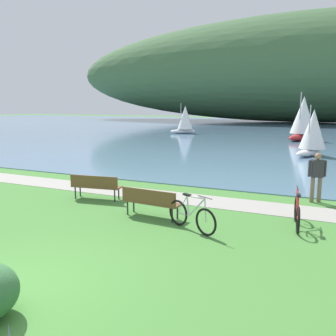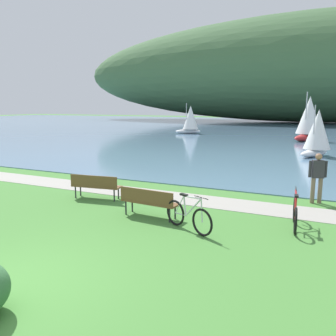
{
  "view_description": "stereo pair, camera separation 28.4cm",
  "coord_description": "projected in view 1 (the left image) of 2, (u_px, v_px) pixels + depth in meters",
  "views": [
    {
      "loc": [
        4.97,
        -4.21,
        3.28
      ],
      "look_at": [
        -0.32,
        7.52,
        1.0
      ],
      "focal_mm": 37.79,
      "sensor_mm": 36.0,
      "label": 1
    },
    {
      "loc": [
        5.23,
        -4.09,
        3.28
      ],
      "look_at": [
        -0.32,
        7.52,
        1.0
      ],
      "focal_mm": 37.79,
      "sensor_mm": 36.0,
      "label": 2
    }
  ],
  "objects": [
    {
      "name": "park_bench_further_along",
      "position": [
        151.0,
        201.0,
        10.4
      ],
      "size": [
        1.83,
        0.61,
        0.88
      ],
      "color": "brown",
      "rests_on": "ground"
    },
    {
      "name": "sailboat_mid_bay",
      "position": [
        303.0,
        118.0,
        32.78
      ],
      "size": [
        2.94,
        3.92,
        4.46
      ],
      "color": "#B22323",
      "rests_on": "bay_water"
    },
    {
      "name": "bicycle_beside_path",
      "position": [
        297.0,
        213.0,
        9.62
      ],
      "size": [
        0.28,
        1.76,
        1.01
      ],
      "color": "black",
      "rests_on": "ground"
    },
    {
      "name": "distant_hillside",
      "position": [
        308.0,
        69.0,
        67.4
      ],
      "size": [
        101.22,
        28.0,
        20.36
      ],
      "primitive_type": "ellipsoid",
      "color": "#42663D",
      "rests_on": "bay_water"
    },
    {
      "name": "sailboat_nearest_to_shore",
      "position": [
        313.0,
        132.0,
        22.71
      ],
      "size": [
        2.23,
        2.84,
        3.28
      ],
      "color": "white",
      "rests_on": "bay_water"
    },
    {
      "name": "bay_water",
      "position": [
        289.0,
        129.0,
        50.36
      ],
      "size": [
        180.0,
        80.0,
        0.04
      ],
      "primitive_type": "cube",
      "color": "#5B7F9E",
      "rests_on": "ground"
    },
    {
      "name": "sailboat_toward_hillside",
      "position": [
        185.0,
        119.0,
        41.03
      ],
      "size": [
        2.91,
        2.67,
        3.52
      ],
      "color": "white",
      "rests_on": "bay_water"
    },
    {
      "name": "person_at_shoreline",
      "position": [
        317.0,
        174.0,
        11.98
      ],
      "size": [
        0.57,
        0.35,
        1.71
      ],
      "color": "#72604C",
      "rests_on": "ground"
    },
    {
      "name": "bicycle_leaning_near_bench",
      "position": [
        192.0,
        216.0,
        9.36
      ],
      "size": [
        1.63,
        0.81,
        1.01
      ],
      "color": "black",
      "rests_on": "ground"
    },
    {
      "name": "ground_plane",
      "position": [
        13.0,
        290.0,
        6.36
      ],
      "size": [
        200.0,
        200.0,
        0.0
      ],
      "primitive_type": "plane",
      "color": "#478438"
    },
    {
      "name": "shoreline_path",
      "position": [
        172.0,
        197.0,
        12.82
      ],
      "size": [
        60.0,
        1.5,
        0.01
      ],
      "primitive_type": "cube",
      "color": "#A39E93",
      "rests_on": "ground"
    },
    {
      "name": "park_bench_near_camera",
      "position": [
        96.0,
        185.0,
        12.42
      ],
      "size": [
        1.85,
        0.73,
        0.88
      ],
      "color": "brown",
      "rests_on": "ground"
    }
  ]
}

